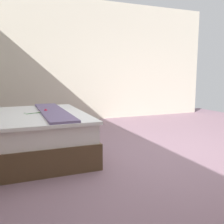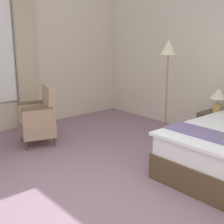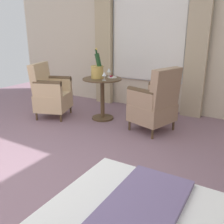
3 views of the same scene
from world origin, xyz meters
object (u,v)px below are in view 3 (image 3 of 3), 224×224
(side_table_round, at_px, (102,94))
(wine_glass_near_bucket, at_px, (104,74))
(armchair_facing_bed, at_px, (51,93))
(wine_glass_near_edge, at_px, (109,70))
(armchair_by_window, at_px, (155,103))
(snack_plate, at_px, (112,77))
(champagne_bucket, at_px, (97,70))

(side_table_round, relative_size, wine_glass_near_bucket, 5.28)
(side_table_round, bearing_deg, armchair_facing_bed, -66.98)
(side_table_round, bearing_deg, wine_glass_near_edge, 169.09)
(wine_glass_near_edge, bearing_deg, armchair_by_window, 76.09)
(wine_glass_near_bucket, xyz_separation_m, wine_glass_near_edge, (-0.29, -0.09, 0.02))
(snack_plate, bearing_deg, wine_glass_near_edge, -105.77)
(wine_glass_near_edge, distance_m, snack_plate, 0.13)
(side_table_round, distance_m, armchair_by_window, 0.99)
(wine_glass_near_edge, bearing_deg, armchair_facing_bed, -59.31)
(champagne_bucket, height_order, snack_plate, champagne_bucket)
(armchair_by_window, bearing_deg, armchair_facing_bed, -81.11)
(side_table_round, distance_m, armchair_facing_bed, 0.93)
(wine_glass_near_edge, relative_size, armchair_facing_bed, 0.16)
(champagne_bucket, relative_size, wine_glass_near_edge, 3.19)
(armchair_by_window, bearing_deg, wine_glass_near_edge, -103.91)
(armchair_facing_bed, bearing_deg, snack_plate, 117.55)
(champagne_bucket, bearing_deg, wine_glass_near_bucket, 62.23)
(wine_glass_near_edge, height_order, armchair_facing_bed, armchair_facing_bed)
(champagne_bucket, bearing_deg, wine_glass_near_edge, 151.18)
(side_table_round, xyz_separation_m, champagne_bucket, (0.03, -0.07, 0.40))
(wine_glass_near_bucket, distance_m, wine_glass_near_edge, 0.31)
(champagne_bucket, height_order, wine_glass_near_bucket, champagne_bucket)
(champagne_bucket, relative_size, snack_plate, 3.18)
(side_table_round, distance_m, wine_glass_near_bucket, 0.40)
(side_table_round, height_order, wine_glass_near_edge, wine_glass_near_edge)
(wine_glass_near_bucket, xyz_separation_m, armchair_by_window, (-0.06, 0.86, -0.37))
(wine_glass_near_bucket, distance_m, armchair_facing_bed, 1.07)
(wine_glass_near_edge, height_order, snack_plate, wine_glass_near_edge)
(wine_glass_near_bucket, bearing_deg, side_table_round, -137.13)
(armchair_by_window, bearing_deg, wine_glass_near_bucket, -86.15)
(wine_glass_near_bucket, relative_size, snack_plate, 0.87)
(champagne_bucket, bearing_deg, armchair_facing_bed, -66.82)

